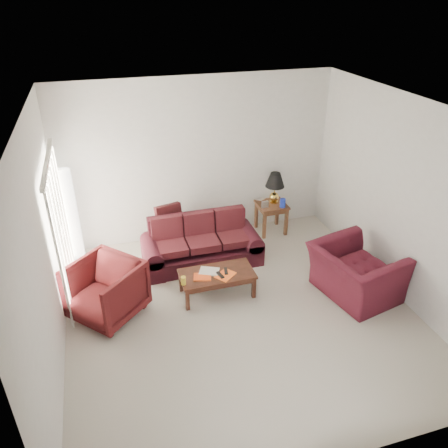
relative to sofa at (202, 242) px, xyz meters
name	(u,v)px	position (x,y,z in m)	size (l,w,h in m)	color
floor	(240,311)	(0.22, -1.44, -0.41)	(5.00, 5.00, 0.00)	beige
blinds	(60,231)	(-2.20, -0.14, 0.67)	(0.10, 2.00, 2.16)	silver
sofa	(202,242)	(0.00, 0.00, 0.00)	(2.02, 0.87, 0.83)	black
throw_pillow	(169,217)	(-0.46, 0.54, 0.28)	(0.46, 0.13, 0.46)	black
end_table	(271,218)	(1.57, 0.71, -0.11)	(0.55, 0.55, 0.60)	#4C2B1A
table_lamp	(275,188)	(1.63, 0.76, 0.49)	(0.36, 0.36, 0.61)	gold
clock	(265,204)	(1.39, 0.60, 0.25)	(0.13, 0.05, 0.13)	white
blue_canister	(283,203)	(1.71, 0.53, 0.27)	(0.11, 0.11, 0.17)	#1A2EA9
picture_frame	(260,199)	(1.37, 0.83, 0.26)	(0.12, 0.02, 0.15)	#B3B3B7
floor_lamp	(71,216)	(-2.09, 0.76, 0.45)	(0.28, 0.28, 1.72)	white
armchair_left	(105,291)	(-1.67, -0.94, 0.02)	(0.92, 0.95, 0.87)	#420F10
armchair_right	(355,273)	(2.06, -1.53, -0.01)	(1.24, 1.08, 0.80)	#3E0E19
coffee_table	(217,284)	(0.01, -0.93, -0.21)	(1.15, 0.57, 0.40)	black
magazine_red	(202,277)	(-0.23, -0.98, 0.00)	(0.26, 0.20, 0.02)	#D74415
magazine_white	(209,271)	(-0.10, -0.86, 0.00)	(0.30, 0.22, 0.02)	beige
magazine_orange	(225,275)	(0.12, -1.03, 0.00)	(0.29, 0.22, 0.02)	orange
remote_a	(220,275)	(0.03, -1.03, 0.02)	(0.05, 0.18, 0.02)	black
remote_b	(226,271)	(0.15, -0.96, 0.02)	(0.05, 0.17, 0.02)	black
yellow_glass	(183,281)	(-0.54, -1.06, 0.05)	(0.08, 0.08, 0.13)	gold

